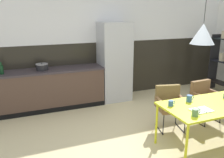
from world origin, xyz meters
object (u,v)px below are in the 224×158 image
at_px(armchair_facing_counter, 204,96).
at_px(cooking_pot, 42,67).
at_px(refrigerator_column, 114,62).
at_px(pendant_lamp_over_table_near, 203,34).
at_px(open_book, 201,110).
at_px(armchair_head_of_table, 170,102).
at_px(bottle_vinegar_dark, 1,69).
at_px(mug_white_ceramic, 195,113).
at_px(mug_dark_espresso, 171,103).
at_px(dining_table, 215,106).
at_px(mug_wide_latte, 189,98).

bearing_deg(armchair_facing_counter, cooking_pot, -35.81).
bearing_deg(refrigerator_column, pendant_lamp_over_table_near, -83.10).
bearing_deg(cooking_pot, open_book, -54.50).
height_order(armchair_head_of_table, bottle_vinegar_dark, bottle_vinegar_dark).
xyz_separation_m(cooking_pot, bottle_vinegar_dark, (-0.79, -0.06, 0.03)).
distance_m(mug_white_ceramic, mug_dark_espresso, 0.44).
relative_size(dining_table, mug_white_ceramic, 12.55).
bearing_deg(mug_white_ceramic, armchair_facing_counter, 42.48).
bearing_deg(cooking_pot, refrigerator_column, -0.19).
xyz_separation_m(mug_white_ceramic, cooking_pot, (-1.72, 2.82, 0.18)).
bearing_deg(mug_wide_latte, refrigerator_column, 97.84).
bearing_deg(open_book, dining_table, 19.28).
xyz_separation_m(dining_table, armchair_facing_counter, (0.54, 0.80, -0.17)).
relative_size(mug_wide_latte, mug_white_ceramic, 0.99).
bearing_deg(mug_dark_espresso, open_book, -47.04).
height_order(armchair_head_of_table, cooking_pot, cooking_pot).
bearing_deg(armchair_head_of_table, cooking_pot, -28.28).
relative_size(dining_table, open_book, 5.58).
relative_size(armchair_head_of_table, bottle_vinegar_dark, 3.15).
bearing_deg(dining_table, armchair_head_of_table, 109.78).
bearing_deg(refrigerator_column, mug_dark_espresso, -91.15).
distance_m(dining_table, bottle_vinegar_dark, 4.00).
distance_m(armchair_facing_counter, cooking_pot, 3.39).
distance_m(armchair_head_of_table, mug_dark_espresso, 0.76).
distance_m(armchair_facing_counter, mug_dark_espresso, 1.40).
xyz_separation_m(refrigerator_column, cooking_pot, (-1.68, 0.01, 0.02)).
height_order(refrigerator_column, mug_white_ceramic, refrigerator_column).
height_order(mug_white_ceramic, mug_dark_espresso, mug_white_ceramic).
xyz_separation_m(armchair_head_of_table, bottle_vinegar_dark, (-2.83, 1.73, 0.47)).
relative_size(mug_wide_latte, bottle_vinegar_dark, 0.53).
bearing_deg(refrigerator_column, dining_table, -75.96).
bearing_deg(mug_white_ceramic, mug_wide_latte, 58.89).
bearing_deg(open_book, mug_white_ceramic, -151.17).
bearing_deg(pendant_lamp_over_table_near, mug_dark_espresso, 159.55).
bearing_deg(cooking_pot, dining_table, -47.88).
relative_size(mug_white_ceramic, mug_dark_espresso, 1.14).
relative_size(armchair_head_of_table, open_book, 2.62).
bearing_deg(refrigerator_column, open_book, -84.74).
height_order(refrigerator_column, mug_wide_latte, refrigerator_column).
bearing_deg(bottle_vinegar_dark, mug_white_ceramic, -47.73).
relative_size(refrigerator_column, dining_table, 1.11).
bearing_deg(cooking_pot, bottle_vinegar_dark, -175.58).
bearing_deg(pendant_lamp_over_table_near, dining_table, -8.42).
bearing_deg(armchair_facing_counter, mug_dark_espresso, 22.44).
distance_m(mug_wide_latte, cooking_pot, 3.09).
bearing_deg(bottle_vinegar_dark, open_book, -44.20).
xyz_separation_m(dining_table, mug_white_ceramic, (-0.60, -0.25, 0.09)).
xyz_separation_m(mug_wide_latte, mug_dark_espresso, (-0.37, -0.04, -0.01)).
height_order(mug_wide_latte, cooking_pot, cooking_pot).
xyz_separation_m(open_book, cooking_pot, (-1.93, 2.70, 0.23)).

